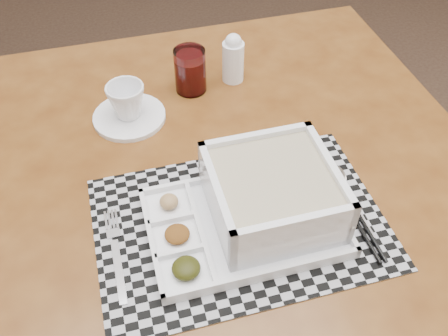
{
  "coord_description": "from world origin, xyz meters",
  "views": [
    {
      "loc": [
        -0.0,
        -0.74,
        1.46
      ],
      "look_at": [
        0.15,
        -0.17,
        0.85
      ],
      "focal_mm": 40.0,
      "sensor_mm": 36.0,
      "label": 1
    }
  ],
  "objects": [
    {
      "name": "floor",
      "position": [
        0.0,
        0.0,
        0.0
      ],
      "size": [
        5.0,
        5.0,
        0.0
      ],
      "primitive_type": "plane",
      "color": "black",
      "rests_on": "ground"
    },
    {
      "name": "dining_table",
      "position": [
        0.14,
        -0.13,
        0.7
      ],
      "size": [
        1.05,
        1.05,
        0.78
      ],
      "color": "#4F270E",
      "rests_on": "ground"
    },
    {
      "name": "placemat",
      "position": [
        0.16,
        -0.25,
        0.78
      ],
      "size": [
        0.49,
        0.34,
        0.0
      ],
      "primitive_type": "cube",
      "rotation": [
        0.0,
        0.0,
        0.01
      ],
      "color": "#A3A3AA",
      "rests_on": "dining_table"
    },
    {
      "name": "serving_tray",
      "position": [
        0.2,
        -0.24,
        0.82
      ],
      "size": [
        0.32,
        0.23,
        0.1
      ],
      "color": "white",
      "rests_on": "placemat"
    },
    {
      "name": "fork",
      "position": [
        -0.05,
        -0.25,
        0.78
      ],
      "size": [
        0.02,
        0.19,
        0.0
      ],
      "color": "silver",
      "rests_on": "placemat"
    },
    {
      "name": "spoon",
      "position": [
        0.36,
        -0.2,
        0.78
      ],
      "size": [
        0.04,
        0.18,
        0.01
      ],
      "color": "silver",
      "rests_on": "placemat"
    },
    {
      "name": "chopsticks",
      "position": [
        0.35,
        -0.26,
        0.79
      ],
      "size": [
        0.02,
        0.24,
        0.01
      ],
      "color": "black",
      "rests_on": "placemat"
    },
    {
      "name": "saucer",
      "position": [
        0.01,
        0.08,
        0.78
      ],
      "size": [
        0.15,
        0.15,
        0.01
      ],
      "primitive_type": "cylinder",
      "color": "white",
      "rests_on": "dining_table"
    },
    {
      "name": "cup",
      "position": [
        0.01,
        0.08,
        0.83
      ],
      "size": [
        0.08,
        0.08,
        0.07
      ],
      "primitive_type": "imported",
      "rotation": [
        0.0,
        0.0,
        -0.01
      ],
      "color": "white",
      "rests_on": "saucer"
    },
    {
      "name": "juice_glass",
      "position": [
        0.16,
        0.14,
        0.82
      ],
      "size": [
        0.07,
        0.07,
        0.1
      ],
      "color": "white",
      "rests_on": "dining_table"
    },
    {
      "name": "creamer_bottle",
      "position": [
        0.25,
        0.15,
        0.83
      ],
      "size": [
        0.05,
        0.05,
        0.12
      ],
      "color": "white",
      "rests_on": "dining_table"
    }
  ]
}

